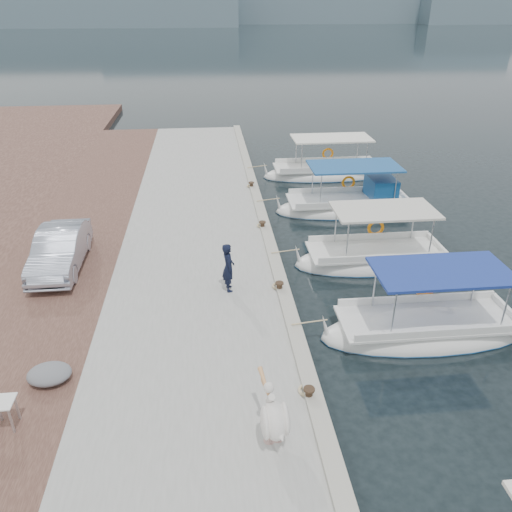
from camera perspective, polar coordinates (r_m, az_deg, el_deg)
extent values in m
plane|color=black|center=(15.61, 4.71, -8.37)|extent=(400.00, 400.00, 0.00)
cube|color=#979792|center=(19.55, -6.51, 0.31)|extent=(6.00, 40.00, 0.50)
cube|color=#9F9C8D|center=(19.54, 1.61, 1.50)|extent=(0.44, 40.00, 0.12)
cube|color=#4D3029|center=(20.29, -20.76, -0.35)|extent=(4.00, 40.00, 0.50)
cube|color=slate|center=(210.43, -23.93, 24.85)|extent=(140.00, 40.00, 14.00)
ellipsoid|color=white|center=(16.17, 18.75, -8.32)|extent=(6.46, 2.22, 1.30)
ellipsoid|color=navy|center=(16.18, 18.74, -8.37)|extent=(6.49, 2.27, 0.22)
cube|color=white|center=(15.90, 19.02, -6.85)|extent=(5.30, 1.91, 0.08)
cube|color=navy|center=(15.15, 20.51, -1.64)|extent=(3.88, 2.05, 0.08)
cylinder|color=silver|center=(14.30, 15.44, -6.57)|extent=(0.05, 0.05, 1.60)
torus|color=orange|center=(16.59, 18.80, -3.45)|extent=(0.68, 0.12, 0.68)
ellipsoid|color=white|center=(19.74, 13.35, -0.67)|extent=(6.21, 2.24, 1.30)
ellipsoid|color=navy|center=(19.75, 13.34, -0.72)|extent=(6.24, 2.29, 0.22)
cube|color=white|center=(19.52, 13.50, 0.63)|extent=(5.09, 1.93, 0.08)
cube|color=silver|center=(18.91, 14.49, 5.08)|extent=(3.73, 2.07, 0.08)
cylinder|color=silver|center=(18.04, 10.38, 1.50)|extent=(0.05, 0.05, 1.60)
torus|color=orange|center=(20.33, 13.53, 3.15)|extent=(0.68, 0.12, 0.68)
ellipsoid|color=white|center=(24.45, 10.35, 5.26)|extent=(6.92, 2.42, 1.30)
ellipsoid|color=navy|center=(24.46, 10.35, 5.21)|extent=(6.96, 2.47, 0.22)
cube|color=white|center=(24.27, 10.45, 6.35)|extent=(5.68, 2.08, 0.08)
cube|color=#1C5190|center=(23.79, 11.20, 10.04)|extent=(4.15, 2.23, 0.08)
cylinder|color=silver|center=(22.79, 7.42, 7.32)|extent=(0.05, 0.05, 1.60)
torus|color=orange|center=(25.24, 10.52, 8.26)|extent=(0.68, 0.12, 0.68)
cube|color=navy|center=(24.55, 14.09, 7.59)|extent=(1.20, 1.69, 1.00)
ellipsoid|color=white|center=(29.17, 8.00, 9.11)|extent=(7.23, 2.32, 1.30)
ellipsoid|color=navy|center=(29.18, 8.00, 9.07)|extent=(7.26, 2.36, 0.22)
cube|color=white|center=(29.02, 8.07, 10.05)|extent=(5.92, 1.99, 0.08)
cube|color=white|center=(28.62, 8.65, 13.18)|extent=(4.34, 2.13, 0.08)
cylinder|color=silver|center=(27.64, 5.24, 11.05)|extent=(0.05, 0.05, 1.60)
torus|color=orange|center=(29.99, 8.21, 11.51)|extent=(0.68, 0.12, 0.68)
cylinder|color=black|center=(12.49, 6.06, -15.42)|extent=(0.18, 0.18, 0.30)
cylinder|color=black|center=(12.39, 6.09, -14.91)|extent=(0.28, 0.28, 0.05)
cylinder|color=black|center=(16.43, 2.69, -3.57)|extent=(0.18, 0.18, 0.30)
cylinder|color=black|center=(16.36, 2.70, -3.12)|extent=(0.28, 0.28, 0.05)
cylinder|color=black|center=(20.84, 0.74, 3.50)|extent=(0.18, 0.18, 0.30)
cylinder|color=black|center=(20.78, 0.74, 3.88)|extent=(0.28, 0.28, 0.05)
cylinder|color=black|center=(25.46, -0.53, 8.06)|extent=(0.18, 0.18, 0.30)
cylinder|color=black|center=(25.41, -0.53, 8.38)|extent=(0.28, 0.28, 0.05)
cylinder|color=tan|center=(11.45, 1.62, -19.89)|extent=(0.06, 0.06, 0.39)
cylinder|color=tan|center=(11.49, 2.60, -19.69)|extent=(0.06, 0.06, 0.39)
ellipsoid|color=silver|center=(11.16, 2.15, -18.28)|extent=(0.71, 1.00, 0.72)
cylinder|color=silver|center=(11.17, 1.64, -16.01)|extent=(0.21, 0.35, 0.38)
sphere|color=silver|center=(11.10, 1.48, -14.79)|extent=(0.24, 0.24, 0.24)
cone|color=#EAA566|center=(11.43, 0.93, -14.03)|extent=(0.24, 0.71, 0.28)
imported|color=black|center=(16.19, -3.18, -1.30)|extent=(0.46, 0.65, 1.67)
imported|color=#A9B0C2|center=(18.92, -21.50, 0.69)|extent=(1.53, 4.24, 1.39)
ellipsoid|color=slate|center=(13.89, -22.55, -12.34)|extent=(1.10, 0.90, 0.40)
cylinder|color=silver|center=(12.74, -26.20, -16.52)|extent=(0.06, 0.06, 0.70)
cylinder|color=silver|center=(13.01, -25.65, -15.33)|extent=(0.06, 0.06, 0.70)
cube|color=white|center=(12.71, -27.13, -14.65)|extent=(0.55, 0.55, 0.03)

